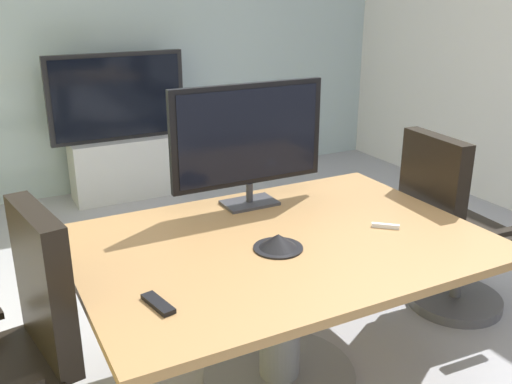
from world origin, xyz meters
name	(u,v)px	position (x,y,z in m)	size (l,w,h in m)	color
ground_plane	(288,368)	(0.00, 0.00, 0.00)	(7.49, 7.49, 0.00)	#99999E
wall_back_glass_partition	(107,35)	(0.00, 3.25, 1.43)	(5.78, 0.10, 2.86)	#9EB2B7
conference_table	(281,276)	(-0.07, -0.04, 0.57)	(1.83, 1.29, 0.75)	olive
office_chair_left	(8,377)	(-1.28, -0.08, 0.46)	(0.63, 0.61, 1.09)	#4C4C51
office_chair_right	(450,239)	(1.13, 0.07, 0.46)	(0.61, 0.59, 1.09)	#4C4C51
tv_monitor	(249,138)	(0.00, 0.43, 1.11)	(0.84, 0.18, 0.64)	#333338
wall_display_unit	(121,150)	(-0.05, 2.89, 0.44)	(1.20, 0.36, 1.31)	#B7BABC
conference_phone	(278,242)	(-0.14, -0.12, 0.78)	(0.22, 0.22, 0.07)	black
remote_control	(158,304)	(-0.75, -0.33, 0.76)	(0.05, 0.17, 0.02)	black
whiteboard_marker	(385,226)	(0.43, -0.16, 0.76)	(0.13, 0.02, 0.02)	silver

